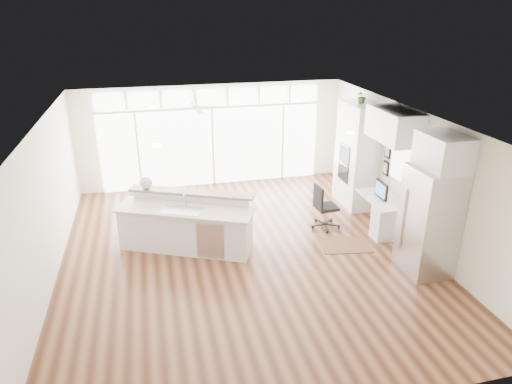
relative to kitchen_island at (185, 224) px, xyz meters
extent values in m
cube|color=#442314|center=(1.09, -0.48, -0.55)|extent=(7.00, 8.00, 0.02)
cube|color=white|center=(1.09, -0.48, 2.16)|extent=(7.00, 8.00, 0.02)
cube|color=white|center=(1.09, 3.52, 0.81)|extent=(7.00, 0.04, 2.70)
cube|color=white|center=(1.09, -4.48, 0.81)|extent=(7.00, 0.04, 2.70)
cube|color=white|center=(-2.41, -0.48, 0.81)|extent=(0.04, 8.00, 2.70)
cube|color=white|center=(4.59, -0.48, 0.81)|extent=(0.04, 8.00, 2.70)
cube|color=white|center=(1.09, 3.46, 0.51)|extent=(5.80, 0.06, 2.08)
cube|color=white|center=(1.09, 3.46, 1.84)|extent=(5.90, 0.06, 0.40)
cube|color=silver|center=(4.55, -0.18, 1.01)|extent=(0.04, 0.85, 0.85)
cube|color=silver|center=(0.59, 2.32, 1.94)|extent=(1.16, 1.16, 0.32)
cube|color=white|center=(1.09, -0.28, 2.14)|extent=(3.40, 3.00, 0.02)
cube|color=silver|center=(4.26, 1.32, 0.71)|extent=(0.64, 1.20, 2.50)
cube|color=silver|center=(4.22, -0.18, -0.16)|extent=(0.72, 1.30, 0.76)
cube|color=silver|center=(4.26, -0.18, 1.81)|extent=(0.64, 1.30, 0.64)
cube|color=#B8B8BD|center=(4.20, -1.83, 0.46)|extent=(0.76, 0.90, 2.00)
cube|color=silver|center=(4.26, -1.83, 1.76)|extent=(0.64, 0.90, 0.60)
cube|color=black|center=(4.55, 0.44, 0.86)|extent=(0.06, 0.22, 0.80)
cube|color=silver|center=(0.00, 0.00, 0.00)|extent=(2.90, 2.07, 1.08)
cube|color=#3D2213|center=(3.19, -0.63, -0.53)|extent=(1.09, 0.87, 0.01)
cube|color=black|center=(3.09, 0.24, -0.04)|extent=(0.56, 0.52, 0.99)
sphere|color=silver|center=(-0.69, 0.76, 0.67)|extent=(0.33, 0.33, 0.26)
cube|color=black|center=(4.14, -0.18, 0.42)|extent=(0.08, 0.48, 0.40)
cube|color=white|center=(3.97, -0.18, 0.23)|extent=(0.16, 0.35, 0.02)
imported|color=#335826|center=(4.26, 1.32, 2.08)|extent=(0.28, 0.31, 0.24)
camera|label=1|loc=(-0.54, -8.23, 4.07)|focal=32.00mm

